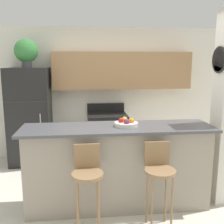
{
  "coord_description": "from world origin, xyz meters",
  "views": [
    {
      "loc": [
        -0.42,
        -3.18,
        1.87
      ],
      "look_at": [
        0.0,
        0.71,
        1.13
      ],
      "focal_mm": 42.0,
      "sensor_mm": 36.0,
      "label": 1
    }
  ],
  "objects_px": {
    "bar_stool_right": "(159,173)",
    "trash_bin": "(63,155)",
    "bar_stool_left": "(87,176)",
    "fruit_bowl": "(126,123)",
    "refrigerator": "(30,117)",
    "stove_range": "(107,137)",
    "potted_plant_on_fridge": "(26,51)"
  },
  "relations": [
    {
      "from": "trash_bin",
      "to": "potted_plant_on_fridge",
      "type": "bearing_deg",
      "value": 160.72
    },
    {
      "from": "bar_stool_right",
      "to": "trash_bin",
      "type": "distance_m",
      "value": 2.39
    },
    {
      "from": "potted_plant_on_fridge",
      "to": "fruit_bowl",
      "type": "distance_m",
      "value": 2.47
    },
    {
      "from": "bar_stool_right",
      "to": "fruit_bowl",
      "type": "relative_size",
      "value": 3.32
    },
    {
      "from": "trash_bin",
      "to": "fruit_bowl",
      "type": "bearing_deg",
      "value": -57.72
    },
    {
      "from": "refrigerator",
      "to": "fruit_bowl",
      "type": "height_order",
      "value": "refrigerator"
    },
    {
      "from": "bar_stool_right",
      "to": "stove_range",
      "type": "bearing_deg",
      "value": 100.08
    },
    {
      "from": "fruit_bowl",
      "to": "refrigerator",
      "type": "bearing_deg",
      "value": 132.14
    },
    {
      "from": "bar_stool_right",
      "to": "trash_bin",
      "type": "relative_size",
      "value": 2.6
    },
    {
      "from": "bar_stool_left",
      "to": "trash_bin",
      "type": "height_order",
      "value": "bar_stool_left"
    },
    {
      "from": "bar_stool_right",
      "to": "bar_stool_left",
      "type": "bearing_deg",
      "value": 180.0
    },
    {
      "from": "bar_stool_right",
      "to": "trash_bin",
      "type": "xyz_separation_m",
      "value": [
        -1.23,
        1.99,
        -0.47
      ]
    },
    {
      "from": "refrigerator",
      "to": "fruit_bowl",
      "type": "distance_m",
      "value": 2.29
    },
    {
      "from": "stove_range",
      "to": "bar_stool_right",
      "type": "xyz_separation_m",
      "value": [
        0.39,
        -2.19,
        0.2
      ]
    },
    {
      "from": "potted_plant_on_fridge",
      "to": "trash_bin",
      "type": "height_order",
      "value": "potted_plant_on_fridge"
    },
    {
      "from": "fruit_bowl",
      "to": "bar_stool_left",
      "type": "bearing_deg",
      "value": -134.88
    },
    {
      "from": "refrigerator",
      "to": "stove_range",
      "type": "xyz_separation_m",
      "value": [
        1.44,
        -0.01,
        -0.43
      ]
    },
    {
      "from": "potted_plant_on_fridge",
      "to": "stove_range",
      "type": "bearing_deg",
      "value": -0.29
    },
    {
      "from": "stove_range",
      "to": "fruit_bowl",
      "type": "relative_size",
      "value": 3.6
    },
    {
      "from": "stove_range",
      "to": "bar_stool_left",
      "type": "relative_size",
      "value": 1.08
    },
    {
      "from": "trash_bin",
      "to": "bar_stool_left",
      "type": "bearing_deg",
      "value": -77.81
    },
    {
      "from": "bar_stool_left",
      "to": "potted_plant_on_fridge",
      "type": "xyz_separation_m",
      "value": [
        -1.02,
        2.2,
        1.41
      ]
    },
    {
      "from": "stove_range",
      "to": "potted_plant_on_fridge",
      "type": "height_order",
      "value": "potted_plant_on_fridge"
    },
    {
      "from": "potted_plant_on_fridge",
      "to": "bar_stool_left",
      "type": "bearing_deg",
      "value": -65.05
    },
    {
      "from": "refrigerator",
      "to": "stove_range",
      "type": "height_order",
      "value": "refrigerator"
    },
    {
      "from": "refrigerator",
      "to": "trash_bin",
      "type": "bearing_deg",
      "value": -19.27
    },
    {
      "from": "refrigerator",
      "to": "stove_range",
      "type": "relative_size",
      "value": 1.67
    },
    {
      "from": "fruit_bowl",
      "to": "trash_bin",
      "type": "distance_m",
      "value": 1.98
    },
    {
      "from": "refrigerator",
      "to": "bar_stool_right",
      "type": "xyz_separation_m",
      "value": [
        1.82,
        -2.2,
        -0.23
      ]
    },
    {
      "from": "stove_range",
      "to": "fruit_bowl",
      "type": "distance_m",
      "value": 1.81
    },
    {
      "from": "bar_stool_left",
      "to": "fruit_bowl",
      "type": "bearing_deg",
      "value": 45.12
    },
    {
      "from": "bar_stool_right",
      "to": "potted_plant_on_fridge",
      "type": "xyz_separation_m",
      "value": [
        -1.82,
        2.2,
        1.41
      ]
    }
  ]
}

